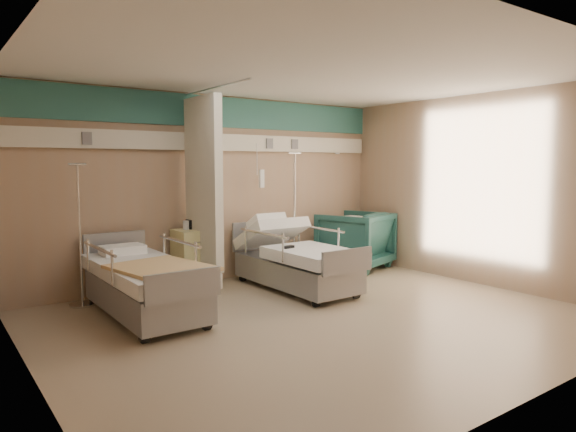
{
  "coord_description": "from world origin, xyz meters",
  "views": [
    {
      "loc": [
        -3.7,
        -4.42,
        1.77
      ],
      "look_at": [
        -0.05,
        0.6,
        1.14
      ],
      "focal_mm": 32.0,
      "sensor_mm": 36.0,
      "label": 1
    }
  ],
  "objects_px": {
    "visitor_armchair": "(355,240)",
    "iv_stand_left": "(82,277)",
    "bed_right": "(296,267)",
    "bed_left": "(145,290)",
    "bedside_cabinet": "(193,259)",
    "iv_stand_right": "(294,251)"
  },
  "relations": [
    {
      "from": "bed_left",
      "to": "visitor_armchair",
      "type": "bearing_deg",
      "value": 8.7
    },
    {
      "from": "bed_right",
      "to": "bed_left",
      "type": "xyz_separation_m",
      "value": [
        -2.2,
        0.0,
        0.0
      ]
    },
    {
      "from": "iv_stand_right",
      "to": "iv_stand_left",
      "type": "distance_m",
      "value": 3.19
    },
    {
      "from": "iv_stand_left",
      "to": "bed_right",
      "type": "bearing_deg",
      "value": -18.69
    },
    {
      "from": "iv_stand_right",
      "to": "iv_stand_left",
      "type": "relative_size",
      "value": 1.1
    },
    {
      "from": "visitor_armchair",
      "to": "bed_right",
      "type": "bearing_deg",
      "value": 1.76
    },
    {
      "from": "bed_left",
      "to": "bedside_cabinet",
      "type": "distance_m",
      "value": 1.39
    },
    {
      "from": "visitor_armchair",
      "to": "iv_stand_left",
      "type": "bearing_deg",
      "value": -21.47
    },
    {
      "from": "bed_left",
      "to": "iv_stand_left",
      "type": "xyz_separation_m",
      "value": [
        -0.48,
        0.91,
        0.05
      ]
    },
    {
      "from": "bed_left",
      "to": "bedside_cabinet",
      "type": "xyz_separation_m",
      "value": [
        1.05,
        0.9,
        0.11
      ]
    },
    {
      "from": "bed_right",
      "to": "bedside_cabinet",
      "type": "bearing_deg",
      "value": 141.95
    },
    {
      "from": "bed_right",
      "to": "bedside_cabinet",
      "type": "xyz_separation_m",
      "value": [
        -1.15,
        0.9,
        0.11
      ]
    },
    {
      "from": "bed_right",
      "to": "iv_stand_right",
      "type": "relative_size",
      "value": 1.1
    },
    {
      "from": "bed_left",
      "to": "bedside_cabinet",
      "type": "height_order",
      "value": "bedside_cabinet"
    },
    {
      "from": "bedside_cabinet",
      "to": "iv_stand_left",
      "type": "height_order",
      "value": "iv_stand_left"
    },
    {
      "from": "bed_left",
      "to": "iv_stand_right",
      "type": "distance_m",
      "value": 2.79
    },
    {
      "from": "bedside_cabinet",
      "to": "iv_stand_left",
      "type": "bearing_deg",
      "value": 179.74
    },
    {
      "from": "iv_stand_left",
      "to": "bed_left",
      "type": "bearing_deg",
      "value": -62.11
    },
    {
      "from": "iv_stand_right",
      "to": "bed_left",
      "type": "bearing_deg",
      "value": -165.4
    },
    {
      "from": "iv_stand_right",
      "to": "iv_stand_left",
      "type": "xyz_separation_m",
      "value": [
        -3.18,
        0.2,
        -0.04
      ]
    },
    {
      "from": "visitor_armchair",
      "to": "iv_stand_left",
      "type": "xyz_separation_m",
      "value": [
        -4.4,
        0.31,
        -0.12
      ]
    },
    {
      "from": "bed_right",
      "to": "bed_left",
      "type": "bearing_deg",
      "value": 180.0
    }
  ]
}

